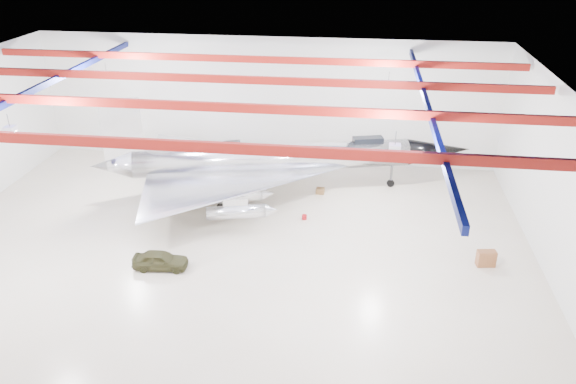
# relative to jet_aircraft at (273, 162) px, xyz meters

# --- Properties ---
(floor) EXTENTS (40.00, 40.00, 0.00)m
(floor) POSITION_rel_jet_aircraft_xyz_m (-1.68, -8.06, -2.67)
(floor) COLOR beige
(floor) RESTS_ON ground
(wall_back) EXTENTS (40.00, 0.00, 40.00)m
(wall_back) POSITION_rel_jet_aircraft_xyz_m (-1.68, 6.94, 2.83)
(wall_back) COLOR silver
(wall_back) RESTS_ON floor
(wall_right) EXTENTS (0.00, 30.00, 30.00)m
(wall_right) POSITION_rel_jet_aircraft_xyz_m (18.32, -8.06, 2.83)
(wall_right) COLOR silver
(wall_right) RESTS_ON floor
(ceiling) EXTENTS (40.00, 40.00, 0.00)m
(ceiling) POSITION_rel_jet_aircraft_xyz_m (-1.68, -8.06, 8.33)
(ceiling) COLOR #0A0F38
(ceiling) RESTS_ON wall_back
(ceiling_structure) EXTENTS (39.50, 29.50, 1.08)m
(ceiling_structure) POSITION_rel_jet_aircraft_xyz_m (-1.68, -8.06, 7.65)
(ceiling_structure) COLOR maroon
(ceiling_structure) RESTS_ON ceiling
(jet_aircraft) EXTENTS (29.38, 20.79, 8.14)m
(jet_aircraft) POSITION_rel_jet_aircraft_xyz_m (0.00, 0.00, 0.00)
(jet_aircraft) COLOR silver
(jet_aircraft) RESTS_ON floor
(jeep) EXTENTS (3.52, 1.63, 1.17)m
(jeep) POSITION_rel_jet_aircraft_xyz_m (-5.22, -11.68, -2.09)
(jeep) COLOR #38371C
(jeep) RESTS_ON floor
(desk) EXTENTS (1.22, 0.75, 1.05)m
(desk) POSITION_rel_jet_aircraft_xyz_m (14.90, -8.67, -2.15)
(desk) COLOR brown
(desk) RESTS_ON floor
(crate_ply) EXTENTS (0.55, 0.48, 0.33)m
(crate_ply) POSITION_rel_jet_aircraft_xyz_m (-8.43, -4.25, -2.51)
(crate_ply) COLOR olive
(crate_ply) RESTS_ON floor
(toolbox_red) EXTENTS (0.62, 0.56, 0.35)m
(toolbox_red) POSITION_rel_jet_aircraft_xyz_m (-3.07, 1.31, -2.50)
(toolbox_red) COLOR #A81017
(toolbox_red) RESTS_ON floor
(engine_drum) EXTENTS (0.55, 0.55, 0.43)m
(engine_drum) POSITION_rel_jet_aircraft_xyz_m (-2.25, -3.08, -2.45)
(engine_drum) COLOR #59595B
(engine_drum) RESTS_ON floor
(parts_bin) EXTENTS (0.70, 0.57, 0.46)m
(parts_bin) POSITION_rel_jet_aircraft_xyz_m (3.74, 0.37, -2.44)
(parts_bin) COLOR olive
(parts_bin) RESTS_ON floor
(crate_small) EXTENTS (0.41, 0.34, 0.28)m
(crate_small) POSITION_rel_jet_aircraft_xyz_m (-8.53, -1.33, -2.53)
(crate_small) COLOR #59595B
(crate_small) RESTS_ON floor
(tool_chest) EXTENTS (0.48, 0.48, 0.33)m
(tool_chest) POSITION_rel_jet_aircraft_xyz_m (2.95, -4.09, -2.51)
(tool_chest) COLOR #A81017
(tool_chest) RESTS_ON floor
(oil_barrel) EXTENTS (0.74, 0.67, 0.43)m
(oil_barrel) POSITION_rel_jet_aircraft_xyz_m (-5.23, -2.70, -2.46)
(oil_barrel) COLOR olive
(oil_barrel) RESTS_ON floor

